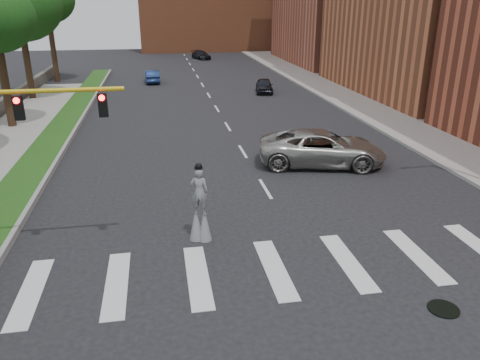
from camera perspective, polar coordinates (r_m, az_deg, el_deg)
The scene contains 12 objects.
ground_plane at distance 15.47m, azimuth 9.90°, elevation -12.10°, with size 160.00×160.00×0.00m, color black.
grass_median at distance 33.82m, azimuth -21.25°, elevation 5.45°, with size 2.00×60.00×0.25m, color #1C4513.
median_curb at distance 33.62m, azimuth -19.50°, elevation 5.62°, with size 0.20×60.00×0.28m, color gray.
sidewalk_right at distance 41.76m, azimuth 14.83°, elevation 8.87°, with size 5.00×90.00×0.18m, color gray.
manhole at distance 15.24m, azimuth 23.55°, elevation -14.21°, with size 0.90×0.90×0.04m, color black.
stilt_performer at distance 17.21m, azimuth -4.91°, elevation -3.64°, with size 0.82×0.62×3.03m.
suv_crossing at distance 25.69m, azimuth 9.98°, elevation 3.87°, with size 3.12×6.76×1.88m, color #A3A19A.
car_near at distance 46.42m, azimuth 2.97°, elevation 11.42°, with size 1.57×3.91×1.33m, color black.
car_mid at distance 53.07m, azimuth -10.66°, elevation 12.31°, with size 1.43×4.11×1.35m, color navy.
car_far at distance 74.39m, azimuth -4.76°, elevation 14.94°, with size 1.73×4.26×1.24m, color black.
tree_4 at distance 46.12m, azimuth -25.43°, elevation 18.74°, with size 7.24×7.24×11.17m.
tree_5 at distance 56.11m, azimuth -22.54°, elevation 19.65°, with size 5.81×5.81×11.03m.
Camera 1 is at (-4.78, -12.10, 8.36)m, focal length 35.00 mm.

